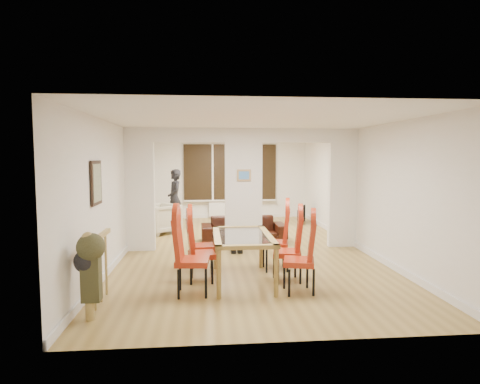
{
  "coord_description": "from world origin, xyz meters",
  "views": [
    {
      "loc": [
        -0.84,
        -8.6,
        1.98
      ],
      "look_at": [
        -0.02,
        0.6,
        1.18
      ],
      "focal_mm": 30.0,
      "sensor_mm": 36.0,
      "label": 1
    }
  ],
  "objects": [
    {
      "name": "sofa",
      "position": [
        0.07,
        0.7,
        0.29
      ],
      "size": [
        2.0,
        0.83,
        0.58
      ],
      "primitive_type": "imported",
      "rotation": [
        0.0,
        0.0,
        0.03
      ],
      "color": "black",
      "rests_on": "floor"
    },
    {
      "name": "wall_poster",
      "position": [
        -2.47,
        -2.4,
        1.6
      ],
      "size": [
        0.04,
        0.52,
        0.67
      ],
      "primitive_type": "cube",
      "color": "gray",
      "rests_on": "room_walls"
    },
    {
      "name": "shoes",
      "position": [
        -0.18,
        -0.41,
        0.05
      ],
      "size": [
        0.24,
        0.26,
        0.1
      ],
      "primitive_type": null,
      "color": "black",
      "rests_on": "floor"
    },
    {
      "name": "divider_wall",
      "position": [
        0.0,
        0.0,
        1.3
      ],
      "size": [
        5.0,
        0.18,
        2.6
      ],
      "primitive_type": "cube",
      "color": "white",
      "rests_on": "floor"
    },
    {
      "name": "pillar_photo",
      "position": [
        0.0,
        -0.1,
        1.6
      ],
      "size": [
        0.3,
        0.03,
        0.25
      ],
      "primitive_type": "cube",
      "color": "#4C8CD8",
      "rests_on": "divider_wall"
    },
    {
      "name": "dining_chair_lc",
      "position": [
        -0.9,
        -1.74,
        0.52
      ],
      "size": [
        0.45,
        0.45,
        1.03
      ],
      "primitive_type": null,
      "rotation": [
        0.0,
        0.0,
        0.08
      ],
      "color": "maroon",
      "rests_on": "floor"
    },
    {
      "name": "dining_chair_rc",
      "position": [
        0.39,
        -1.73,
        0.55
      ],
      "size": [
        0.53,
        0.53,
        1.11
      ],
      "primitive_type": null,
      "rotation": [
        0.0,
        0.0,
        -0.22
      ],
      "color": "maroon",
      "rests_on": "floor"
    },
    {
      "name": "coffee_table",
      "position": [
        0.19,
        2.78,
        0.13
      ],
      "size": [
        1.2,
        0.74,
        0.26
      ],
      "primitive_type": null,
      "rotation": [
        0.0,
        0.0,
        0.18
      ],
      "color": "black",
      "rests_on": "floor"
    },
    {
      "name": "dining_chair_ra",
      "position": [
        0.53,
        -2.94,
        0.54
      ],
      "size": [
        0.53,
        0.53,
        1.09
      ],
      "primitive_type": null,
      "rotation": [
        0.0,
        0.0,
        -0.25
      ],
      "color": "maroon",
      "rests_on": "floor"
    },
    {
      "name": "stair_newel",
      "position": [
        -2.25,
        -3.2,
        0.55
      ],
      "size": [
        0.4,
        1.2,
        1.1
      ],
      "primitive_type": null,
      "color": "#A48B4B",
      "rests_on": "floor"
    },
    {
      "name": "floor",
      "position": [
        0.0,
        0.0,
        0.0
      ],
      "size": [
        5.0,
        9.0,
        0.01
      ],
      "primitive_type": "cube",
      "color": "olive",
      "rests_on": "ground"
    },
    {
      "name": "bowl",
      "position": [
        0.08,
        2.81,
        0.28
      ],
      "size": [
        0.21,
        0.21,
        0.05
      ],
      "primitive_type": "imported",
      "color": "black",
      "rests_on": "coffee_table"
    },
    {
      "name": "dining_chair_la",
      "position": [
        -1.02,
        -2.89,
        0.58
      ],
      "size": [
        0.5,
        0.5,
        1.16
      ],
      "primitive_type": null,
      "rotation": [
        0.0,
        0.0,
        -0.08
      ],
      "color": "maroon",
      "rests_on": "floor"
    },
    {
      "name": "room_walls",
      "position": [
        0.0,
        0.0,
        1.3
      ],
      "size": [
        5.0,
        9.0,
        2.6
      ],
      "primitive_type": null,
      "color": "silver",
      "rests_on": "floor"
    },
    {
      "name": "pendant_light",
      "position": [
        0.3,
        3.3,
        2.15
      ],
      "size": [
        0.36,
        0.36,
        0.36
      ],
      "primitive_type": "sphere",
      "color": "orange",
      "rests_on": "room_walls"
    },
    {
      "name": "dining_table",
      "position": [
        -0.24,
        -2.35,
        0.38
      ],
      "size": [
        0.91,
        1.62,
        0.76
      ],
      "primitive_type": null,
      "color": "olive",
      "rests_on": "floor"
    },
    {
      "name": "radiator",
      "position": [
        0.0,
        4.4,
        0.3
      ],
      "size": [
        1.4,
        0.08,
        0.5
      ],
      "primitive_type": "cube",
      "color": "white",
      "rests_on": "floor"
    },
    {
      "name": "person",
      "position": [
        -1.67,
        2.64,
        0.83
      ],
      "size": [
        0.69,
        0.55,
        1.65
      ],
      "primitive_type": "imported",
      "rotation": [
        0.0,
        0.0,
        -1.29
      ],
      "color": "black",
      "rests_on": "floor"
    },
    {
      "name": "dining_chair_rb",
      "position": [
        0.47,
        -2.39,
        0.54
      ],
      "size": [
        0.51,
        0.51,
        1.09
      ],
      "primitive_type": null,
      "rotation": [
        0.0,
        0.0,
        -0.19
      ],
      "color": "maroon",
      "rests_on": "floor"
    },
    {
      "name": "bay_window_blinds",
      "position": [
        0.0,
        4.44,
        1.5
      ],
      "size": [
        3.0,
        0.08,
        1.8
      ],
      "primitive_type": "cube",
      "color": "black",
      "rests_on": "room_walls"
    },
    {
      "name": "armchair",
      "position": [
        -2.0,
        1.91,
        0.39
      ],
      "size": [
        1.18,
        1.18,
        0.77
      ],
      "primitive_type": "imported",
      "rotation": [
        0.0,
        0.0,
        -0.86
      ],
      "color": "#BCB7A0",
      "rests_on": "floor"
    },
    {
      "name": "television",
      "position": [
        2.0,
        3.21,
        0.26
      ],
      "size": [
        0.85,
        0.48,
        0.51
      ],
      "primitive_type": "imported",
      "rotation": [
        0.0,
        0.0,
        1.14
      ],
      "color": "black",
      "rests_on": "floor"
    },
    {
      "name": "bottle",
      "position": [
        0.1,
        2.8,
        0.4
      ],
      "size": [
        0.07,
        0.07,
        0.28
      ],
      "primitive_type": "cylinder",
      "color": "#143F19",
      "rests_on": "coffee_table"
    },
    {
      "name": "dining_chair_lb",
      "position": [
        -0.9,
        -2.29,
        0.51
      ],
      "size": [
        0.46,
        0.46,
        1.03
      ],
      "primitive_type": null,
      "rotation": [
        0.0,
        0.0,
        0.12
      ],
      "color": "maroon",
      "rests_on": "floor"
    }
  ]
}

